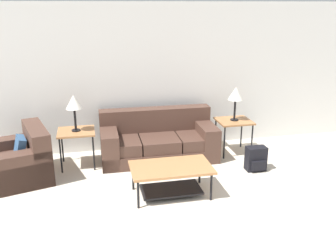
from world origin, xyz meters
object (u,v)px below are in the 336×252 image
coffee_table (171,174)px  side_table_left (76,134)px  table_lamp_left (74,103)px  backpack (256,159)px  couch (158,141)px  armchair (16,162)px  table_lamp_right (236,95)px  side_table_right (234,123)px

coffee_table → side_table_left: 1.84m
table_lamp_left → backpack: bearing=-15.7°
coffee_table → backpack: (1.51, 0.51, -0.13)m
couch → side_table_left: (-1.36, -0.07, 0.26)m
side_table_left → table_lamp_left: table_lamp_left is taller
table_lamp_left → backpack: 3.03m
armchair → table_lamp_right: 3.71m
armchair → coffee_table: (2.18, -0.96, 0.04)m
armchair → couch: bearing=10.0°
couch → coffee_table: size_ratio=1.76×
side_table_right → table_lamp_right: (0.00, 0.00, 0.52)m
side_table_right → table_lamp_left: size_ratio=1.03×
couch → armchair: size_ratio=1.57×
couch → armchair: bearing=-170.0°
backpack → side_table_left: bearing=164.3°
couch → side_table_left: couch is taller
table_lamp_left → backpack: table_lamp_left is taller
table_lamp_left → armchair: bearing=-159.8°
armchair → table_lamp_left: (0.90, 0.33, 0.79)m
table_lamp_right → backpack: size_ratio=1.50×
coffee_table → table_lamp_right: bearing=42.2°
table_lamp_left → table_lamp_right: same height
coffee_table → table_lamp_left: 1.97m
side_table_right → backpack: size_ratio=1.55×
side_table_left → table_lamp_right: 2.76m
side_table_left → table_lamp_right: table_lamp_right is taller
side_table_right → table_lamp_left: (-2.71, 0.00, 0.52)m
side_table_right → table_lamp_right: table_lamp_right is taller
armchair → side_table_right: 3.64m
side_table_left → couch: bearing=2.8°
side_table_left → table_lamp_right: size_ratio=1.03×
side_table_right → couch: bearing=177.2°
side_table_left → backpack: bearing=-15.7°
side_table_left → side_table_right: same height
side_table_right → coffee_table: bearing=-137.8°
couch → side_table_right: bearing=-2.8°
armchair → side_table_right: (3.61, 0.33, 0.27)m
couch → coffee_table: 1.37m
couch → coffee_table: bearing=-93.2°
armchair → side_table_left: 1.00m
coffee_table → table_lamp_left: bearing=134.6°
table_lamp_left → coffee_table: bearing=-45.4°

